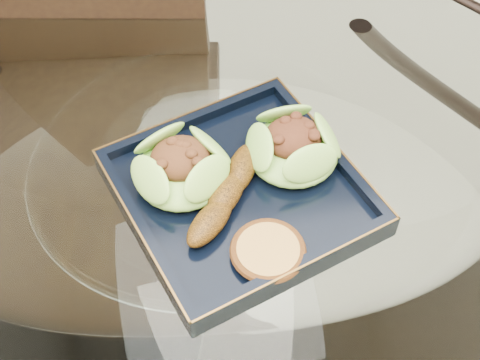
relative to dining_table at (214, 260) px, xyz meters
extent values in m
cylinder|color=white|center=(0.00, 0.00, 0.16)|extent=(1.10, 1.10, 0.01)
torus|color=black|center=(0.00, 0.00, 0.16)|extent=(1.13, 1.13, 0.02)
cylinder|color=black|center=(0.28, 0.28, -0.22)|extent=(0.04, 0.04, 0.75)
cylinder|color=black|center=(-0.28, 0.28, -0.22)|extent=(0.04, 0.04, 0.75)
cube|color=black|center=(-0.18, 0.21, -0.14)|extent=(0.48, 0.48, 0.04)
cube|color=black|center=(-0.14, 0.39, 0.12)|extent=(0.39, 0.10, 0.45)
cylinder|color=black|center=(-0.31, 0.41, -0.38)|extent=(0.03, 0.03, 0.44)
cylinder|color=black|center=(0.03, 0.34, -0.38)|extent=(0.03, 0.03, 0.44)
cube|color=black|center=(0.03, -0.02, 0.17)|extent=(0.34, 0.34, 0.02)
ellipsoid|color=#67AF32|center=(-0.03, 0.01, 0.20)|extent=(0.13, 0.13, 0.04)
ellipsoid|color=#5D912A|center=(0.11, 0.02, 0.20)|extent=(0.14, 0.14, 0.04)
ellipsoid|color=#693C0B|center=(0.01, -0.03, 0.20)|extent=(0.12, 0.15, 0.03)
cylinder|color=gold|center=(0.05, -0.12, 0.19)|extent=(0.09, 0.09, 0.01)
camera|label=1|loc=(-0.06, -0.50, 0.82)|focal=50.00mm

